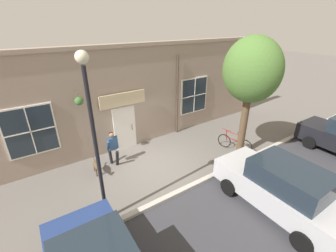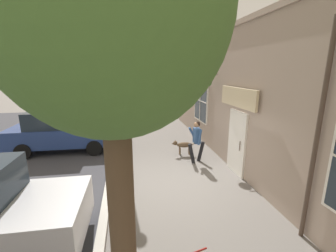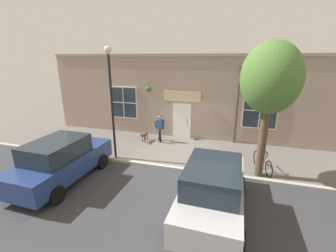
# 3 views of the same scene
# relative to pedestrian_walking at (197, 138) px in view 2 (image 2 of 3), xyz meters

# --- Properties ---
(ground_plane) EXTENTS (90.00, 90.00, 0.00)m
(ground_plane) POSITION_rel_pedestrian_walking_xyz_m (1.12, 1.48, -0.93)
(ground_plane) COLOR #66605B
(storefront_facade) EXTENTS (0.95, 18.00, 4.91)m
(storefront_facade) POSITION_rel_pedestrian_walking_xyz_m (-1.22, 1.46, 1.52)
(storefront_facade) COLOR gray
(storefront_facade) RESTS_ON ground_plane
(pedestrian_walking) EXTENTS (0.70, 0.55, 1.58)m
(pedestrian_walking) POSITION_rel_pedestrian_walking_xyz_m (0.00, 0.00, 0.00)
(pedestrian_walking) COLOR black
(pedestrian_walking) RESTS_ON ground_plane
(dog_on_leash) EXTENTS (1.06, 0.29, 0.62)m
(dog_on_leash) POSITION_rel_pedestrian_walking_xyz_m (0.29, -0.85, -0.53)
(dog_on_leash) COLOR brown
(dog_on_leash) RESTS_ON ground_plane
(street_tree_by_curb) EXTENTS (2.43, 2.18, 5.33)m
(street_tree_by_curb) POSITION_rel_pedestrian_walking_xyz_m (2.59, 5.16, 2.95)
(street_tree_by_curb) COLOR brown
(street_tree_by_curb) RESTS_ON ground_plane
(parked_car_nearest_curb) EXTENTS (4.34, 2.01, 1.75)m
(parked_car_nearest_curb) POSITION_rel_pedestrian_walking_xyz_m (5.24, -2.30, -0.06)
(parked_car_nearest_curb) COLOR navy
(parked_car_nearest_curb) RESTS_ON ground_plane
(street_lamp) EXTENTS (0.32, 0.32, 5.18)m
(street_lamp) POSITION_rel_pedestrian_walking_xyz_m (2.75, -1.37, 2.42)
(street_lamp) COLOR black
(street_lamp) RESTS_ON ground_plane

